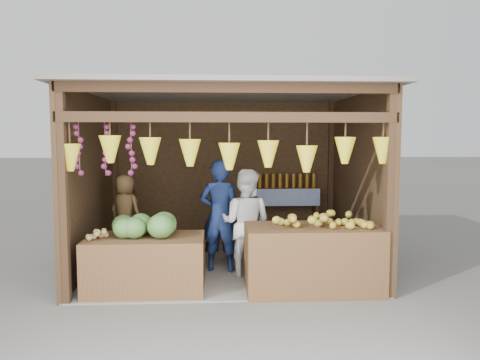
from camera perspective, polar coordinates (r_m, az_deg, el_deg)
The scene contains 12 objects.
ground at distance 7.20m, azimuth -1.65°, elevation -10.64°, with size 80.00×80.00×0.00m, color #514F49.
stall_structure at distance 6.89m, azimuth -1.95°, elevation 2.71°, with size 4.30×3.30×2.66m.
back_shelf at distance 8.37m, azimuth 5.32°, elevation -2.32°, with size 1.25×0.32×1.32m.
counter_left at distance 6.17m, azimuth -11.41°, elevation -10.03°, with size 1.48×0.85×0.71m, color #482A18.
counter_right at distance 6.15m, azimuth 8.79°, elevation -9.42°, with size 1.71×0.85×0.84m, color #4D3319.
stool at distance 7.41m, azimuth -13.71°, elevation -9.10°, with size 0.33×0.33×0.31m, color black.
man_standing at distance 6.82m, azimuth -2.47°, elevation -4.42°, with size 0.60×0.40×1.65m, color #132048.
woman_standing at distance 6.61m, azimuth 0.69°, elevation -5.27°, with size 0.74×0.58×1.53m, color silver.
vendor_seated at distance 7.27m, azimuth -13.83°, elevation -3.67°, with size 0.54×0.35×1.11m, color brown.
melon_pile at distance 6.06m, azimuth -11.67°, elevation -5.30°, with size 1.00×0.50×0.32m, color #134A15, non-canonical shape.
tanfruit_pile at distance 6.13m, azimuth -16.95°, elevation -6.21°, with size 0.34×0.40×0.13m, color olive, non-canonical shape.
mango_pile at distance 6.06m, azimuth 9.83°, elevation -4.55°, with size 1.40×0.64×0.22m, color #BD7119, non-canonical shape.
Camera 1 is at (-0.18, -6.93, 1.96)m, focal length 35.00 mm.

